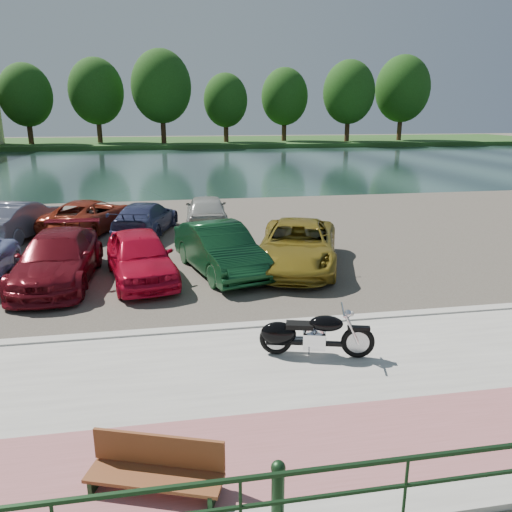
{
  "coord_description": "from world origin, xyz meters",
  "views": [
    {
      "loc": [
        -2.62,
        -8.58,
        4.9
      ],
      "look_at": [
        -0.36,
        4.32,
        1.1
      ],
      "focal_mm": 35.0,
      "sensor_mm": 36.0,
      "label": 1
    }
  ],
  "objects": [
    {
      "name": "car_5",
      "position": [
        -1.16,
        6.33,
        0.8
      ],
      "size": [
        2.76,
        4.85,
        1.51
      ],
      "primitive_type": "imported",
      "rotation": [
        0.0,
        0.0,
        0.27
      ],
      "color": "#0F391D",
      "rests_on": "parking_lot"
    },
    {
      "name": "far_trees",
      "position": [
        4.36,
        65.79,
        7.49
      ],
      "size": [
        70.25,
        10.68,
        12.52
      ],
      "color": "#392415",
      "rests_on": "far_bank"
    },
    {
      "name": "bollards",
      "position": [
        -1.67,
        -3.7,
        0.54
      ],
      "size": [
        10.68,
        0.18,
        0.81
      ],
      "color": "#163119",
      "rests_on": "promenade"
    },
    {
      "name": "pink_path",
      "position": [
        0.0,
        -2.5,
        0.1
      ],
      "size": [
        60.0,
        2.0,
        0.01
      ],
      "primitive_type": "cube",
      "color": "#975655",
      "rests_on": "promenade"
    },
    {
      "name": "ground",
      "position": [
        0.0,
        0.0,
        0.0
      ],
      "size": [
        200.0,
        200.0,
        0.0
      ],
      "primitive_type": "plane",
      "color": "#595447",
      "rests_on": "ground"
    },
    {
      "name": "park_bench",
      "position": [
        -2.96,
        -2.93,
        0.43
      ],
      "size": [
        1.85,
        1.02,
        0.72
      ],
      "rotation": [
        0.0,
        0.0,
        -0.34
      ],
      "color": "brown",
      "rests_on": "promenade"
    },
    {
      "name": "kerb",
      "position": [
        0.0,
        2.0,
        0.07
      ],
      "size": [
        60.0,
        0.3,
        0.14
      ],
      "primitive_type": "cube",
      "color": "#9C9993",
      "rests_on": "ground"
    },
    {
      "name": "railing",
      "position": [
        0.0,
        -4.0,
        0.79
      ],
      "size": [
        24.04,
        0.05,
        0.9
      ],
      "color": "#163119",
      "rests_on": "promenade"
    },
    {
      "name": "parking_lot",
      "position": [
        0.0,
        11.0,
        0.02
      ],
      "size": [
        60.0,
        18.0,
        0.04
      ],
      "primitive_type": "cube",
      "color": "#443F37",
      "rests_on": "ground"
    },
    {
      "name": "motorcycle",
      "position": [
        -0.03,
        0.36,
        0.56
      ],
      "size": [
        2.28,
        0.96,
        1.05
      ],
      "rotation": [
        0.0,
        0.0,
        -0.26
      ],
      "color": "black",
      "rests_on": "promenade"
    },
    {
      "name": "promenade",
      "position": [
        0.0,
        -1.0,
        0.05
      ],
      "size": [
        60.0,
        6.0,
        0.1
      ],
      "primitive_type": "cube",
      "color": "#9C9993",
      "rests_on": "ground"
    },
    {
      "name": "car_12",
      "position": [
        -1.07,
        12.68,
        0.78
      ],
      "size": [
        1.96,
        4.4,
        1.47
      ],
      "primitive_type": "imported",
      "rotation": [
        0.0,
        0.0,
        3.09
      ],
      "color": "#B1B2AD",
      "rests_on": "parking_lot"
    },
    {
      "name": "car_11",
      "position": [
        -3.63,
        12.0,
        0.7
      ],
      "size": [
        2.95,
        4.85,
        1.31
      ],
      "primitive_type": "imported",
      "rotation": [
        0.0,
        0.0,
        2.88
      ],
      "color": "navy",
      "rests_on": "parking_lot"
    },
    {
      "name": "river",
      "position": [
        0.0,
        40.0,
        0.0
      ],
      "size": [
        120.0,
        40.0,
        0.0
      ],
      "primitive_type": "cube",
      "color": "#172A28",
      "rests_on": "ground"
    },
    {
      "name": "car_6",
      "position": [
        1.35,
        6.44,
        0.78
      ],
      "size": [
        3.94,
        5.79,
        1.47
      ],
      "primitive_type": "imported",
      "rotation": [
        0.0,
        0.0,
        -0.31
      ],
      "color": "olive",
      "rests_on": "parking_lot"
    },
    {
      "name": "car_4",
      "position": [
        -3.57,
        6.01,
        0.78
      ],
      "size": [
        2.54,
        4.61,
        1.48
      ],
      "primitive_type": "imported",
      "rotation": [
        0.0,
        0.0,
        0.19
      ],
      "color": "red",
      "rests_on": "parking_lot"
    },
    {
      "name": "car_9",
      "position": [
        -8.57,
        12.21,
        0.78
      ],
      "size": [
        2.77,
        4.78,
        1.49
      ],
      "primitive_type": "imported",
      "rotation": [
        0.0,
        0.0,
        2.86
      ],
      "color": "slate",
      "rests_on": "parking_lot"
    },
    {
      "name": "car_10",
      "position": [
        -5.95,
        12.81,
        0.72
      ],
      "size": [
        3.9,
        5.37,
        1.36
      ],
      "primitive_type": "imported",
      "rotation": [
        0.0,
        0.0,
        2.76
      ],
      "color": "maroon",
      "rests_on": "parking_lot"
    },
    {
      "name": "far_bank",
      "position": [
        0.0,
        72.0,
        0.3
      ],
      "size": [
        120.0,
        24.0,
        0.6
      ],
      "primitive_type": "cube",
      "color": "#234619",
      "rests_on": "ground"
    },
    {
      "name": "car_3",
      "position": [
        -5.92,
        6.18,
        0.77
      ],
      "size": [
        2.18,
        5.08,
        1.46
      ],
      "primitive_type": "imported",
      "rotation": [
        0.0,
        0.0,
        -0.03
      ],
      "color": "maroon",
      "rests_on": "parking_lot"
    }
  ]
}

